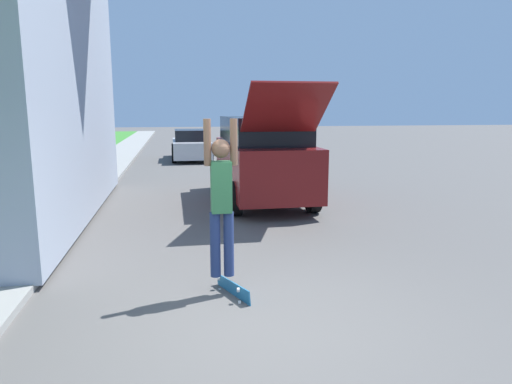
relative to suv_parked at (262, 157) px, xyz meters
The scene contains 6 objects.
ground_plane 7.05m from the suv_parked, 101.29° to the right, with size 120.00×120.00×0.00m, color #54514F.
sidewalk 5.15m from the suv_parked, behind, with size 1.80×80.00×0.10m.
suv_parked is the anchor object (origin of this frame).
car_down_street 10.56m from the suv_parked, 97.48° to the left, with size 1.84×4.37×1.42m.
skateboarder 6.11m from the suv_parked, 105.82° to the right, with size 0.41×0.23×1.97m.
skateboard 6.21m from the suv_parked, 104.63° to the right, with size 0.35×0.77×0.24m.
Camera 1 is at (-0.87, -4.56, 2.33)m, focal length 32.00 mm.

